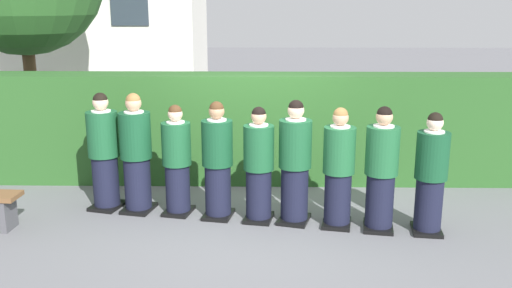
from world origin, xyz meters
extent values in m
plane|color=slate|center=(0.00, 0.00, 0.00)|extent=(60.00, 60.00, 0.00)
cylinder|color=black|center=(-2.14, 0.40, 0.38)|extent=(0.37, 0.37, 0.76)
cube|color=black|center=(-2.14, 0.40, 0.03)|extent=(0.50, 0.56, 0.05)
cylinder|color=#19512D|center=(-2.14, 0.40, 1.08)|extent=(0.43, 0.43, 0.63)
cylinder|color=white|center=(-2.14, 0.40, 1.40)|extent=(0.27, 0.27, 0.03)
cube|color=#236038|center=(-2.09, 0.60, 1.21)|extent=(0.04, 0.02, 0.28)
sphere|color=beige|center=(-2.14, 0.40, 1.52)|extent=(0.22, 0.22, 0.22)
sphere|color=black|center=(-2.14, 0.40, 1.56)|extent=(0.20, 0.20, 0.20)
cylinder|color=black|center=(-1.66, 0.30, 0.38)|extent=(0.37, 0.37, 0.77)
cube|color=black|center=(-1.66, 0.30, 0.03)|extent=(0.48, 0.55, 0.05)
cylinder|color=#144728|center=(-1.66, 0.30, 1.09)|extent=(0.44, 0.44, 0.64)
cylinder|color=white|center=(-1.66, 0.30, 1.41)|extent=(0.27, 0.27, 0.03)
cube|color=gold|center=(-1.62, 0.50, 1.22)|extent=(0.04, 0.02, 0.28)
sphere|color=tan|center=(-1.66, 0.30, 1.53)|extent=(0.22, 0.22, 0.22)
sphere|color=olive|center=(-1.66, 0.30, 1.57)|extent=(0.20, 0.20, 0.20)
cube|color=white|center=(-1.61, 0.57, 0.99)|extent=(0.15, 0.04, 0.20)
cylinder|color=black|center=(-1.09, 0.21, 0.35)|extent=(0.34, 0.34, 0.70)
cube|color=black|center=(-1.09, 0.21, 0.03)|extent=(0.44, 0.50, 0.05)
cylinder|color=#19512D|center=(-1.09, 0.21, 1.00)|extent=(0.40, 0.40, 0.58)
cylinder|color=white|center=(-1.09, 0.21, 1.29)|extent=(0.25, 0.25, 0.03)
cube|color=navy|center=(-1.05, 0.39, 1.11)|extent=(0.04, 0.02, 0.26)
sphere|color=beige|center=(-1.09, 0.21, 1.41)|extent=(0.20, 0.20, 0.20)
sphere|color=#472D19|center=(-1.09, 0.21, 1.44)|extent=(0.18, 0.18, 0.18)
cube|color=white|center=(-1.03, 0.46, 0.91)|extent=(0.15, 0.04, 0.20)
cylinder|color=black|center=(-0.52, 0.09, 0.37)|extent=(0.35, 0.35, 0.74)
cube|color=black|center=(-0.52, 0.09, 0.03)|extent=(0.44, 0.52, 0.05)
cylinder|color=#144728|center=(-0.52, 0.09, 1.04)|extent=(0.42, 0.42, 0.61)
cylinder|color=white|center=(-0.52, 0.09, 1.35)|extent=(0.26, 0.26, 0.03)
cube|color=#236038|center=(-0.48, 0.28, 1.16)|extent=(0.04, 0.02, 0.27)
sphere|color=tan|center=(-0.52, 0.09, 1.47)|extent=(0.21, 0.21, 0.21)
sphere|color=#472D19|center=(-0.52, 0.09, 1.51)|extent=(0.19, 0.19, 0.19)
cylinder|color=black|center=(0.04, -0.02, 0.36)|extent=(0.34, 0.34, 0.71)
cube|color=black|center=(0.04, -0.02, 0.03)|extent=(0.43, 0.50, 0.05)
cylinder|color=#19512D|center=(0.04, -0.02, 1.01)|extent=(0.40, 0.40, 0.59)
cylinder|color=white|center=(0.04, -0.02, 1.31)|extent=(0.25, 0.25, 0.03)
cube|color=#236038|center=(0.07, 0.16, 1.13)|extent=(0.04, 0.02, 0.26)
sphere|color=tan|center=(0.04, -0.02, 1.42)|extent=(0.20, 0.20, 0.20)
sphere|color=black|center=(0.04, -0.02, 1.46)|extent=(0.19, 0.19, 0.19)
cube|color=white|center=(0.08, 0.23, 0.92)|extent=(0.15, 0.03, 0.20)
cylinder|color=black|center=(0.51, -0.07, 0.38)|extent=(0.36, 0.36, 0.76)
cube|color=black|center=(0.51, -0.07, 0.03)|extent=(0.49, 0.56, 0.05)
cylinder|color=#19512D|center=(0.51, -0.07, 1.07)|extent=(0.43, 0.43, 0.63)
cylinder|color=white|center=(0.51, -0.07, 1.39)|extent=(0.27, 0.27, 0.03)
cube|color=gold|center=(0.57, 0.13, 1.20)|extent=(0.04, 0.02, 0.28)
sphere|color=beige|center=(0.51, -0.07, 1.51)|extent=(0.21, 0.21, 0.21)
sphere|color=black|center=(0.51, -0.07, 1.55)|extent=(0.20, 0.20, 0.20)
cube|color=white|center=(0.59, 0.20, 0.98)|extent=(0.15, 0.05, 0.20)
cylinder|color=black|center=(1.07, -0.20, 0.36)|extent=(0.35, 0.35, 0.72)
cube|color=black|center=(1.07, -0.20, 0.03)|extent=(0.44, 0.51, 0.05)
cylinder|color=#1E5B33|center=(1.07, -0.20, 1.02)|extent=(0.41, 0.41, 0.60)
cylinder|color=white|center=(1.07, -0.20, 1.33)|extent=(0.25, 0.25, 0.03)
cube|color=gold|center=(1.10, -0.01, 1.14)|extent=(0.04, 0.02, 0.26)
sphere|color=tan|center=(1.07, -0.20, 1.45)|extent=(0.20, 0.20, 0.20)
sphere|color=olive|center=(1.07, -0.20, 1.48)|extent=(0.19, 0.19, 0.19)
cube|color=white|center=(1.12, 0.06, 0.93)|extent=(0.15, 0.04, 0.20)
cylinder|color=black|center=(1.59, -0.31, 0.37)|extent=(0.35, 0.35, 0.74)
cube|color=black|center=(1.59, -0.31, 0.03)|extent=(0.44, 0.52, 0.05)
cylinder|color=#1E5B33|center=(1.59, -0.31, 1.05)|extent=(0.42, 0.42, 0.61)
cylinder|color=white|center=(1.59, -0.31, 1.36)|extent=(0.26, 0.26, 0.03)
cube|color=#236038|center=(1.63, -0.11, 1.17)|extent=(0.04, 0.02, 0.27)
sphere|color=tan|center=(1.59, -0.31, 1.48)|extent=(0.21, 0.21, 0.21)
sphere|color=black|center=(1.59, -0.31, 1.52)|extent=(0.19, 0.19, 0.19)
cylinder|color=black|center=(2.19, -0.40, 0.36)|extent=(0.34, 0.34, 0.72)
cube|color=black|center=(2.19, -0.40, 0.03)|extent=(0.41, 0.49, 0.05)
cylinder|color=#144728|center=(2.19, -0.40, 1.01)|extent=(0.41, 0.41, 0.59)
cylinder|color=white|center=(2.19, -0.40, 1.31)|extent=(0.25, 0.25, 0.03)
cube|color=gold|center=(2.22, -0.21, 1.13)|extent=(0.04, 0.02, 0.26)
sphere|color=beige|center=(2.19, -0.40, 1.43)|extent=(0.20, 0.20, 0.20)
sphere|color=black|center=(2.19, -0.40, 1.47)|extent=(0.19, 0.19, 0.19)
cube|color=#285623|center=(0.00, 1.71, 0.88)|extent=(11.56, 0.70, 1.76)
cube|color=silver|center=(-4.35, 8.22, 2.31)|extent=(5.42, 3.37, 4.63)
cube|color=#2D3842|center=(-5.57, 6.52, 2.87)|extent=(0.90, 0.04, 1.10)
cube|color=#2D3842|center=(-3.13, 6.52, 2.87)|extent=(0.90, 0.04, 1.10)
cylinder|color=brown|center=(-4.51, 3.80, 0.97)|extent=(0.24, 0.24, 1.95)
cube|color=#4C4C51|center=(-3.19, -0.41, 0.21)|extent=(0.10, 0.32, 0.42)
camera|label=1|loc=(0.12, -7.08, 2.85)|focal=39.07mm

